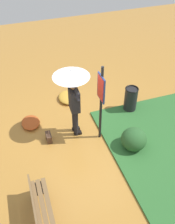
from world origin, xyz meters
name	(u,v)px	position (x,y,z in m)	size (l,w,h in m)	color
ground_plane	(86,133)	(0.00, 0.00, 0.00)	(18.00, 18.00, 0.00)	#B27A33
person_with_umbrella	(73,87)	(0.20, 0.28, 1.55)	(0.96, 0.96, 2.04)	black
info_sign_post	(101,96)	(-0.28, -0.32, 1.44)	(0.44, 0.07, 2.30)	black
handbag	(49,137)	(0.05, 1.07, 0.13)	(0.30, 0.15, 0.37)	#4C3323
park_bench	(41,210)	(-2.21, 1.70, 0.40)	(1.40, 0.39, 0.75)	black
trash_bin	(131,99)	(0.55, -1.67, 0.42)	(0.42, 0.42, 0.83)	black
shrub_cluster	(134,139)	(-0.91, -1.07, 0.29)	(0.76, 0.69, 0.62)	#285628
leaf_pile_near_person	(68,97)	(1.70, 0.06, 0.09)	(0.77, 0.62, 0.17)	gold
leaf_pile_far_path	(31,123)	(0.87, 1.45, 0.07)	(0.67, 0.54, 0.15)	#B74C1E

